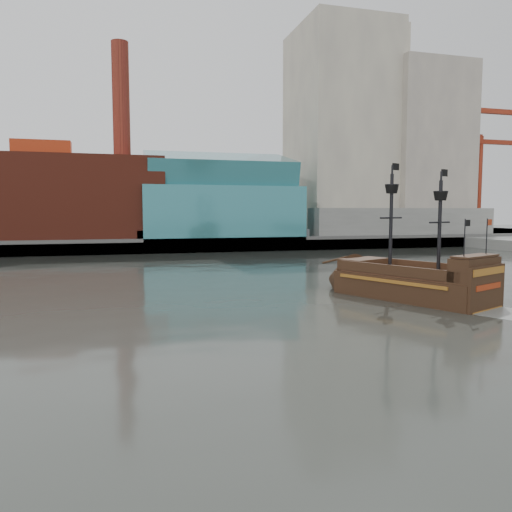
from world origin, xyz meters
name	(u,v)px	position (x,y,z in m)	size (l,w,h in m)	color
ground	(295,344)	(0.00, 0.00, 0.00)	(400.00, 400.00, 0.00)	#262924
promenade_far	(159,239)	(0.00, 92.00, 1.00)	(220.00, 60.00, 2.00)	slate
seawall	(172,246)	(0.00, 62.50, 1.30)	(220.00, 1.00, 2.60)	#4C4C49
skyline	(184,132)	(5.21, 84.56, 24.55)	(149.00, 45.00, 62.00)	#766247
crane_a	(476,165)	(78.63, 82.00, 19.11)	(22.50, 4.00, 32.25)	slate
crane_b	(480,182)	(88.23, 92.00, 15.57)	(19.10, 4.00, 26.25)	slate
pirate_ship	(414,286)	(14.55, 10.67, 1.11)	(11.00, 16.95, 12.25)	black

